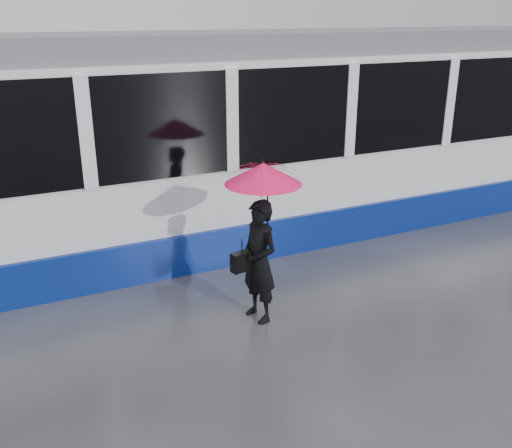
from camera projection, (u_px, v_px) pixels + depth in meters
ground at (214, 314)px, 7.32m from camera, size 90.00×90.00×0.00m
rails at (158, 246)px, 9.42m from camera, size 34.00×1.51×0.02m
tram at (109, 153)px, 8.58m from camera, size 26.00×2.56×3.35m
woman at (259, 262)px, 6.95m from camera, size 0.48×0.63×1.55m
umbrella at (263, 188)px, 6.65m from camera, size 1.08×1.08×1.05m
handbag at (242, 261)px, 6.87m from camera, size 0.30×0.17×0.42m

